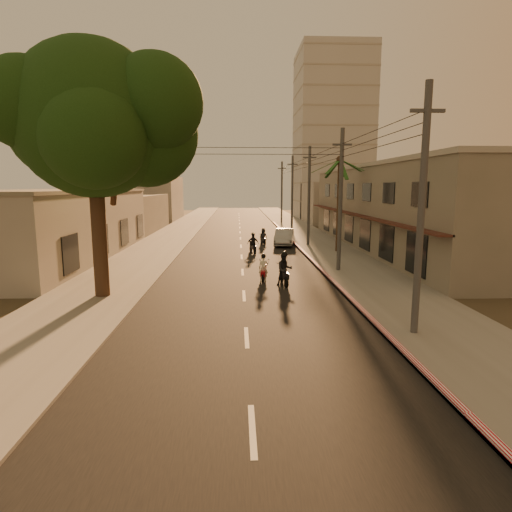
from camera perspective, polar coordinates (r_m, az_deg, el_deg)
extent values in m
plane|color=#383023|center=(19.66, -1.52, -6.83)|extent=(160.00, 160.00, 0.00)
cube|color=black|center=(39.27, -2.02, 1.31)|extent=(10.00, 140.00, 0.02)
cube|color=slate|center=(40.03, 8.78, 1.43)|extent=(5.00, 140.00, 0.12)
cube|color=slate|center=(39.92, -12.86, 1.28)|extent=(5.00, 140.00, 0.12)
cube|color=#B11224|center=(34.73, 6.49, 0.35)|extent=(0.20, 60.00, 0.20)
cube|color=gray|center=(39.61, 18.78, 5.96)|extent=(8.00, 34.00, 7.00)
cube|color=#A8A198|center=(39.60, 19.06, 11.24)|extent=(8.20, 34.20, 0.30)
cube|color=#43211A|center=(38.29, 12.72, 5.53)|extent=(0.80, 34.00, 0.12)
cube|color=#A8A198|center=(35.75, -25.06, 3.67)|extent=(8.00, 24.00, 5.00)
cube|color=gray|center=(35.63, -25.35, 7.83)|extent=(8.20, 24.20, 0.20)
cube|color=#B7B5B2|center=(77.12, 10.10, 15.51)|extent=(12.00, 12.00, 28.00)
cylinder|color=black|center=(22.07, -20.15, 2.32)|extent=(0.70, 0.70, 6.00)
cylinder|color=black|center=(22.10, -18.27, 10.23)|extent=(1.22, 2.17, 3.04)
cylinder|color=black|center=(21.86, -22.39, 10.55)|extent=(1.31, 1.49, 2.73)
sphere|color=black|center=(22.15, -20.98, 16.59)|extent=(7.20, 7.20, 7.20)
sphere|color=black|center=(22.49, -14.54, 15.49)|extent=(5.20, 5.20, 5.20)
sphere|color=black|center=(23.45, -24.62, 15.19)|extent=(4.80, 4.80, 4.80)
sphere|color=black|center=(20.15, -20.80, 14.80)|extent=(4.60, 4.60, 4.60)
sphere|color=black|center=(21.06, -13.32, 19.29)|extent=(4.40, 4.40, 4.40)
sphere|color=black|center=(21.98, -28.32, 17.50)|extent=(4.00, 4.00, 4.00)
sphere|color=black|center=(24.28, -16.43, 18.75)|extent=(4.40, 4.40, 4.40)
cylinder|color=black|center=(35.90, 10.96, 6.47)|extent=(0.32, 0.32, 7.60)
sphere|color=black|center=(35.93, 11.15, 12.54)|extent=(0.60, 0.60, 0.60)
cylinder|color=#38383A|center=(16.28, 21.16, 5.29)|extent=(0.26, 0.26, 9.00)
cube|color=#38383A|center=(16.45, 21.91, 17.54)|extent=(1.20, 0.12, 0.12)
cylinder|color=#38383A|center=(27.68, 11.19, 7.13)|extent=(0.26, 0.26, 9.00)
cube|color=#38383A|center=(27.78, 11.42, 14.36)|extent=(1.20, 0.12, 0.12)
cylinder|color=#38383A|center=(39.44, 7.07, 7.83)|extent=(0.26, 0.26, 9.00)
cube|color=#38383A|center=(39.51, 7.17, 12.91)|extent=(1.20, 0.12, 0.12)
cylinder|color=#38383A|center=(51.31, 4.84, 8.19)|extent=(0.26, 0.26, 9.00)
cube|color=#38383A|center=(51.37, 4.89, 12.09)|extent=(1.20, 0.12, 0.12)
cylinder|color=#38383A|center=(63.23, 3.45, 8.40)|extent=(0.26, 0.26, 9.00)
cube|color=#38383A|center=(63.28, 3.48, 11.57)|extent=(1.20, 0.12, 0.12)
cube|color=#A8A198|center=(65.52, 10.20, 6.99)|extent=(8.00, 14.00, 6.00)
cube|color=#A8A198|center=(54.73, -17.06, 5.47)|extent=(8.00, 14.00, 4.40)
cube|color=#A8A198|center=(72.23, -13.54, 7.48)|extent=(8.00, 14.00, 7.00)
cylinder|color=black|center=(25.46, 1.10, -2.50)|extent=(0.16, 0.52, 0.51)
cylinder|color=black|center=(24.35, 0.91, -3.05)|extent=(0.16, 0.52, 0.51)
cube|color=maroon|center=(24.79, 1.00, -2.25)|extent=(0.39, 1.03, 0.27)
cube|color=maroon|center=(25.21, 1.07, -1.73)|extent=(0.28, 0.13, 0.55)
cylinder|color=silver|center=(25.26, 1.09, -0.97)|extent=(0.50, 0.11, 0.04)
imported|color=silver|center=(24.73, 1.00, -1.64)|extent=(0.66, 0.52, 1.54)
sphere|color=black|center=(24.61, 1.00, 0.00)|extent=(0.27, 0.27, 0.27)
sphere|color=silver|center=(25.22, 0.51, -0.46)|extent=(0.11, 0.11, 0.11)
sphere|color=silver|center=(25.18, 1.67, -0.48)|extent=(0.11, 0.11, 0.11)
cylinder|color=black|center=(24.61, 3.46, -2.82)|extent=(0.16, 0.61, 0.60)
cylinder|color=black|center=(23.32, 4.09, -3.51)|extent=(0.16, 0.61, 0.60)
cube|color=black|center=(23.82, 3.81, -2.52)|extent=(0.41, 1.21, 0.32)
cube|color=black|center=(24.31, 3.56, -1.88)|extent=(0.33, 0.14, 0.65)
cylinder|color=silver|center=(24.36, 3.51, -0.96)|extent=(0.59, 0.09, 0.04)
imported|color=black|center=(23.76, 3.82, -1.78)|extent=(1.00, 0.84, 1.81)
sphere|color=black|center=(23.61, 3.84, 0.26)|extent=(0.32, 0.32, 0.32)
cylinder|color=black|center=(35.77, -0.69, 0.95)|extent=(0.22, 0.55, 0.54)
cylinder|color=black|center=(34.61, -0.16, 0.67)|extent=(0.22, 0.55, 0.54)
cube|color=black|center=(35.08, -0.40, 1.22)|extent=(0.51, 1.10, 0.29)
cube|color=black|center=(35.52, -0.61, 1.56)|extent=(0.31, 0.16, 0.58)
cylinder|color=silver|center=(35.59, -0.66, 2.12)|extent=(0.53, 0.16, 0.04)
imported|color=black|center=(35.04, -0.40, 1.67)|extent=(1.14, 0.83, 1.63)
sphere|color=black|center=(34.95, -0.40, 2.92)|extent=(0.29, 0.29, 0.29)
cylinder|color=black|center=(41.10, 0.74, 2.00)|extent=(0.19, 0.50, 0.50)
cylinder|color=black|center=(40.04, 1.17, 1.81)|extent=(0.19, 0.50, 0.50)
cube|color=black|center=(40.47, 0.98, 2.23)|extent=(0.45, 1.01, 0.27)
cube|color=black|center=(40.88, 0.81, 2.49)|extent=(0.28, 0.14, 0.53)
cylinder|color=silver|center=(40.95, 0.77, 2.94)|extent=(0.48, 0.14, 0.04)
imported|color=black|center=(40.44, 0.98, 2.59)|extent=(0.92, 0.78, 1.49)
sphere|color=black|center=(40.37, 0.98, 3.57)|extent=(0.27, 0.27, 0.27)
imported|color=#9DA0A5|center=(39.90, 3.79, 2.52)|extent=(3.16, 5.20, 1.54)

